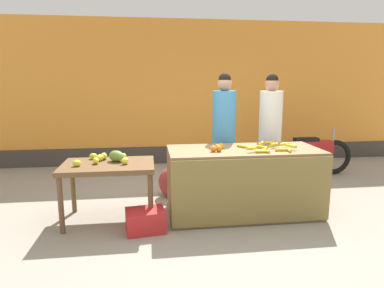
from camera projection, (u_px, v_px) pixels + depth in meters
ground_plane at (213, 214)px, 4.38m from camera, size 24.00×24.00×0.00m
market_wall_back at (187, 94)px, 7.00m from camera, size 9.55×0.23×2.95m
fruit_stall_counter at (244, 182)px, 4.33m from camera, size 1.94×0.84×0.87m
side_table_wooden at (108, 171)px, 4.09m from camera, size 1.11×0.74×0.73m
banana_bunch_pile at (268, 147)px, 4.25m from camera, size 0.69×0.63×0.07m
orange_pile at (218, 148)px, 4.15m from camera, size 0.21×0.26×0.08m
mango_papaya_pile at (111, 157)px, 4.16m from camera, size 0.67×0.45×0.14m
vendor_woman_blue_shirt at (224, 136)px, 4.88m from camera, size 0.34×0.34×1.84m
vendor_woman_white_shirt at (270, 134)px, 5.07m from camera, size 0.34×0.34×1.83m
parked_motorcycle at (310, 154)px, 6.13m from camera, size 1.60×0.18×0.88m
produce_crate at (146, 221)px, 3.86m from camera, size 0.48×0.38×0.26m
produce_sack at (170, 182)px, 5.01m from camera, size 0.46×0.44×0.45m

